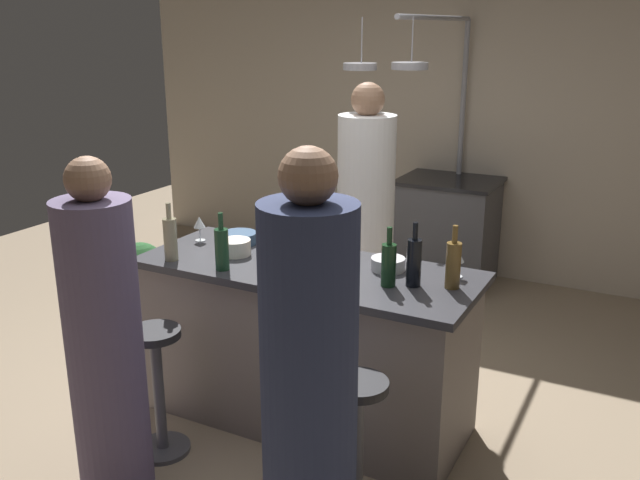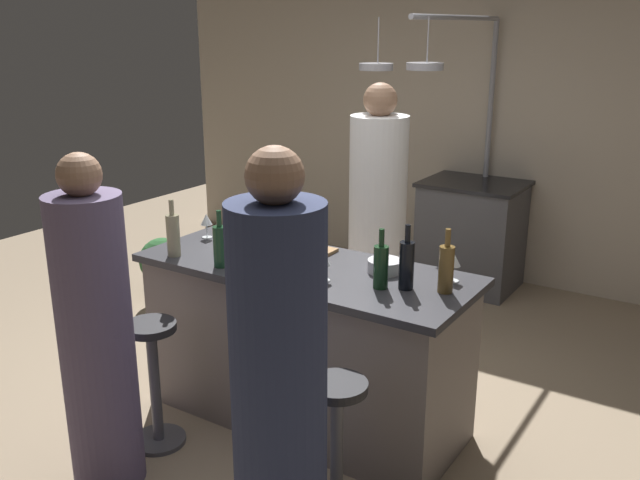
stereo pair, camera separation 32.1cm
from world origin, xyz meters
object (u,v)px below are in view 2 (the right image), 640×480
at_px(potted_plant, 163,266).
at_px(pepper_mill, 274,256).
at_px(mixing_bowl_ceramic, 238,245).
at_px(guest_right, 279,390).
at_px(mixing_bowl_steel, 385,266).
at_px(bar_stool_right, 337,446).
at_px(guest_left, 96,339).
at_px(wine_bottle_dark, 407,264).
at_px(wine_bottle_amber, 446,268).
at_px(cutting_board, 304,250).
at_px(wine_bottle_white, 173,234).
at_px(stove_range, 471,234).
at_px(wine_bottle_red, 381,266).
at_px(wine_glass_by_chef, 454,261).
at_px(wine_bottle_green, 220,245).
at_px(wine_glass_near_left_guest, 206,221).
at_px(wine_glass_near_right_guest, 324,261).
at_px(chef, 377,230).
at_px(bar_stool_left, 154,378).
at_px(mixing_bowl_blue, 244,236).

xyz_separation_m(potted_plant, pepper_mill, (1.86, -1.02, 0.71)).
bearing_deg(pepper_mill, mixing_bowl_ceramic, 153.35).
xyz_separation_m(guest_right, mixing_bowl_steel, (-0.14, 1.11, 0.14)).
bearing_deg(pepper_mill, bar_stool_right, -33.06).
height_order(guest_left, wine_bottle_dark, guest_left).
bearing_deg(wine_bottle_amber, cutting_board, 171.25).
height_order(guest_right, wine_bottle_white, guest_right).
height_order(stove_range, pepper_mill, pepper_mill).
relative_size(wine_bottle_red, wine_glass_by_chef, 2.01).
bearing_deg(mixing_bowl_ceramic, guest_left, -93.53).
bearing_deg(wine_bottle_dark, wine_bottle_green, -165.99).
bearing_deg(wine_bottle_amber, guest_right, -102.45).
relative_size(wine_glass_near_left_guest, mixing_bowl_ceramic, 0.87).
bearing_deg(mixing_bowl_ceramic, wine_glass_near_right_guest, -10.52).
distance_m(guest_left, pepper_mill, 0.91).
relative_size(stove_range, chef, 0.50).
distance_m(chef, wine_glass_near_left_guest, 1.14).
relative_size(mixing_bowl_steel, mixing_bowl_ceramic, 1.04).
xyz_separation_m(bar_stool_left, wine_bottle_dark, (1.10, 0.61, 0.65)).
height_order(wine_glass_near_right_guest, wine_glass_near_left_guest, same).
bearing_deg(mixing_bowl_blue, potted_plant, 154.84).
bearing_deg(chef, potted_plant, -172.79).
relative_size(chef, wine_glass_near_right_guest, 12.09).
height_order(chef, guest_right, chef).
relative_size(bar_stool_left, potted_plant, 1.31).
distance_m(guest_right, pepper_mill, 0.97).
bearing_deg(wine_glass_by_chef, mixing_bowl_steel, -170.28).
relative_size(bar_stool_left, wine_glass_near_right_guest, 4.66).
relative_size(bar_stool_right, mixing_bowl_blue, 3.33).
height_order(guest_left, wine_bottle_green, guest_left).
distance_m(cutting_board, wine_bottle_green, 0.50).
xyz_separation_m(cutting_board, wine_glass_near_right_guest, (0.34, -0.32, 0.10)).
xyz_separation_m(pepper_mill, wine_bottle_white, (-0.65, -0.03, 0.02)).
xyz_separation_m(wine_bottle_green, mixing_bowl_blue, (-0.18, 0.41, -0.08)).
distance_m(bar_stool_right, mixing_bowl_ceramic, 1.31).
height_order(wine_bottle_white, wine_bottle_dark, wine_bottle_dark).
xyz_separation_m(chef, mixing_bowl_steel, (0.52, -0.89, 0.11)).
relative_size(chef, wine_bottle_green, 5.87).
xyz_separation_m(wine_bottle_white, mixing_bowl_steel, (1.08, 0.39, -0.09)).
bearing_deg(guest_left, bar_stool_right, 17.61).
bearing_deg(wine_bottle_dark, cutting_board, 164.56).
relative_size(wine_bottle_white, wine_glass_near_right_guest, 2.15).
distance_m(potted_plant, mixing_bowl_steel, 2.47).
bearing_deg(chef, wine_bottle_green, -100.26).
distance_m(potted_plant, cutting_board, 1.97).
xyz_separation_m(stove_range, wine_glass_by_chef, (0.74, -2.25, 0.56)).
distance_m(bar_stool_left, potted_plant, 1.99).
bearing_deg(wine_bottle_white, wine_bottle_red, 8.86).
bearing_deg(mixing_bowl_steel, bar_stool_left, -140.11).
distance_m(cutting_board, mixing_bowl_steel, 0.53).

